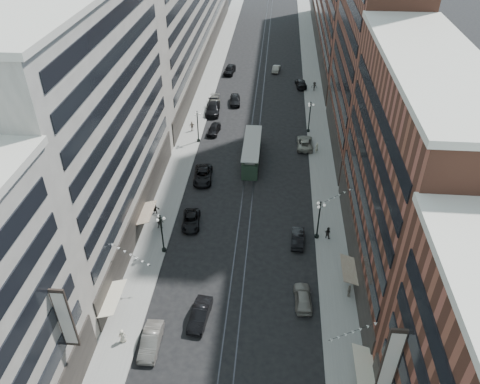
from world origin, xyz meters
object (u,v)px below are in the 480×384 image
(car_2, at_px, (191,220))
(car_11, at_px, (305,143))
(lamppost_se_mid, at_px, (310,116))
(car_13, at_px, (235,100))
(car_8, at_px, (214,103))
(pedestrian_7, at_px, (328,232))
(car_1, at_px, (151,341))
(car_7, at_px, (203,175))
(car_4, at_px, (303,297))
(pedestrian_2, at_px, (160,223))
(lamppost_sw_mid, at_px, (198,125))
(car_extra_1, at_px, (214,129))
(car_10, at_px, (298,238))
(car_14, at_px, (276,68))
(lamppost_sw_far, at_px, (162,232))
(car_5, at_px, (200,314))
(pedestrian_9, at_px, (314,86))
(pedestrian_5, at_px, (155,208))
(car_12, at_px, (301,83))
(pedestrian_1, at_px, (122,336))
(pedestrian_8, at_px, (317,148))
(lamppost_se_far, at_px, (319,219))
(car_9, at_px, (230,70))
(pedestrian_6, at_px, (192,126))
(pedestrian_4, at_px, (349,291))
(streetcar, at_px, (252,152))

(car_2, bearing_deg, car_11, 49.08)
(lamppost_se_mid, bearing_deg, car_13, 142.42)
(car_8, bearing_deg, pedestrian_7, -65.05)
(car_1, distance_m, car_7, 29.18)
(car_4, xyz_separation_m, pedestrian_2, (-17.70, 10.75, 0.30))
(lamppost_sw_mid, height_order, car_11, lamppost_sw_mid)
(car_7, xyz_separation_m, car_extra_1, (-0.26, 14.52, -0.03))
(car_2, bearing_deg, car_10, -15.40)
(car_10, relative_size, car_14, 1.02)
(car_7, bearing_deg, lamppost_sw_far, -103.14)
(car_5, relative_size, car_13, 0.98)
(car_5, distance_m, pedestrian_9, 61.33)
(lamppost_se_mid, distance_m, car_8, 19.88)
(pedestrian_5, distance_m, pedestrian_7, 22.67)
(car_7, distance_m, car_13, 26.81)
(pedestrian_2, bearing_deg, car_13, 77.62)
(lamppost_sw_far, height_order, car_12, lamppost_sw_far)
(pedestrian_2, bearing_deg, pedestrian_5, 111.79)
(pedestrian_2, xyz_separation_m, car_14, (13.66, 56.07, -0.36))
(pedestrian_7, bearing_deg, car_5, 73.46)
(car_8, bearing_deg, pedestrian_2, -95.47)
(lamppost_sw_mid, relative_size, car_7, 0.98)
(lamppost_sw_mid, bearing_deg, pedestrian_2, -93.32)
(pedestrian_1, bearing_deg, pedestrian_7, -151.51)
(lamppost_sw_mid, bearing_deg, pedestrian_1, -91.68)
(car_5, relative_size, pedestrian_8, 2.51)
(lamppost_se_far, distance_m, car_9, 56.62)
(car_2, distance_m, car_7, 10.45)
(car_12, bearing_deg, car_5, 72.81)
(car_9, distance_m, pedestrian_7, 56.93)
(car_extra_1, bearing_deg, car_10, -56.39)
(car_8, bearing_deg, lamppost_sw_mid, -95.45)
(car_9, relative_size, car_11, 0.96)
(pedestrian_2, distance_m, pedestrian_6, 26.43)
(lamppost_se_far, relative_size, pedestrian_2, 3.06)
(car_8, relative_size, pedestrian_5, 3.54)
(pedestrian_2, relative_size, car_extra_1, 0.41)
(pedestrian_4, xyz_separation_m, car_9, (-19.22, 63.59, -0.09))
(streetcar, bearing_deg, pedestrian_9, 68.55)
(car_8, distance_m, pedestrian_9, 21.38)
(car_extra_1, bearing_deg, lamppost_se_mid, 12.51)
(car_4, xyz_separation_m, pedestrian_1, (-17.55, -6.51, 0.19))
(streetcar, xyz_separation_m, car_10, (6.80, -18.77, -0.77))
(car_1, height_order, car_4, car_1)
(car_extra_1, bearing_deg, car_14, 77.87)
(pedestrian_4, bearing_deg, pedestrian_5, 81.33)
(car_7, height_order, car_12, car_7)
(pedestrian_1, xyz_separation_m, pedestrian_5, (-1.57, 20.28, -0.03))
(lamppost_se_mid, height_order, car_9, lamppost_se_mid)
(pedestrian_4, xyz_separation_m, car_7, (-18.91, 21.26, -0.19))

